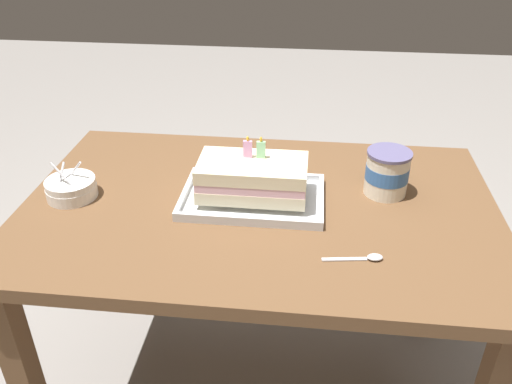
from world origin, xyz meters
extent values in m
cube|color=brown|center=(0.00, 0.00, 0.69)|extent=(1.22, 0.78, 0.04)
cube|color=brown|center=(-0.55, 0.33, 0.34)|extent=(0.06, 0.06, 0.68)
cube|color=brown|center=(0.55, 0.33, 0.34)|extent=(0.06, 0.06, 0.68)
cube|color=silver|center=(-0.02, 0.01, 0.72)|extent=(0.37, 0.24, 0.01)
cube|color=silver|center=(-0.02, -0.10, 0.73)|extent=(0.37, 0.01, 0.02)
cube|color=silver|center=(-0.02, 0.13, 0.73)|extent=(0.37, 0.01, 0.02)
cube|color=silver|center=(-0.20, 0.01, 0.73)|extent=(0.01, 0.22, 0.02)
cube|color=silver|center=(0.16, 0.01, 0.73)|extent=(0.01, 0.22, 0.02)
cube|color=beige|center=(-0.02, 0.01, 0.75)|extent=(0.27, 0.15, 0.03)
cube|color=beige|center=(-0.02, 0.01, 0.78)|extent=(0.27, 0.15, 0.02)
cube|color=beige|center=(-0.02, 0.01, 0.81)|extent=(0.27, 0.15, 0.03)
cube|color=white|center=(-0.02, 0.00, 0.83)|extent=(0.21, 0.03, 0.00)
cube|color=#E099C6|center=(-0.03, 0.03, 0.85)|extent=(0.02, 0.01, 0.04)
ellipsoid|color=yellow|center=(-0.03, 0.03, 0.88)|extent=(0.01, 0.01, 0.01)
cube|color=#99DB9E|center=(0.00, 0.03, 0.85)|extent=(0.02, 0.01, 0.04)
ellipsoid|color=yellow|center=(0.00, 0.03, 0.88)|extent=(0.01, 0.01, 0.01)
cylinder|color=white|center=(-0.49, -0.02, 0.73)|extent=(0.13, 0.13, 0.03)
cylinder|color=white|center=(-0.49, -0.02, 0.75)|extent=(0.13, 0.13, 0.03)
cylinder|color=silver|center=(-0.49, 0.00, 0.78)|extent=(0.06, 0.03, 0.06)
cylinder|color=silver|center=(-0.51, -0.02, 0.78)|extent=(0.01, 0.05, 0.05)
cylinder|color=silver|center=(-0.50, -0.04, 0.79)|extent=(0.07, 0.03, 0.06)
cylinder|color=silver|center=(0.33, 0.09, 0.77)|extent=(0.11, 0.11, 0.11)
cylinder|color=#386BB2|center=(0.33, 0.09, 0.78)|extent=(0.11, 0.11, 0.04)
cylinder|color=slate|center=(0.33, 0.09, 0.83)|extent=(0.12, 0.12, 0.01)
ellipsoid|color=silver|center=(0.28, -0.20, 0.72)|extent=(0.04, 0.03, 0.01)
cube|color=silver|center=(0.21, -0.21, 0.71)|extent=(0.10, 0.02, 0.00)
camera|label=1|loc=(0.12, -1.15, 1.44)|focal=36.97mm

